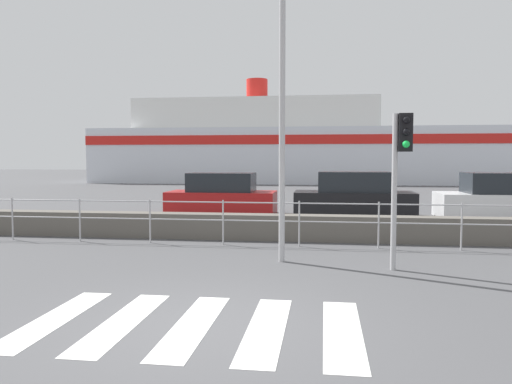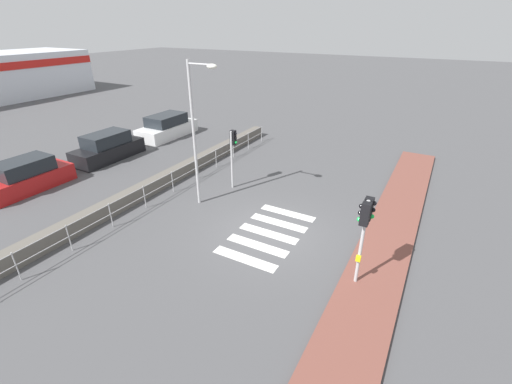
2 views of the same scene
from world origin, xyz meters
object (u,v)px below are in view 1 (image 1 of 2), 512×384
parked_car_red (222,197)px  parked_car_white (507,199)px  traffic_light_far (401,156)px  parked_car_black (354,197)px  ferry_boat (297,148)px  streetlamp (281,64)px

parked_car_red → parked_car_white: bearing=0.0°
traffic_light_far → parked_car_black: 8.69m
traffic_light_far → parked_car_red: traffic_light_far is taller
ferry_boat → parked_car_black: (3.36, -24.73, -2.28)m
parked_car_black → parked_car_white: size_ratio=0.92×
traffic_light_far → parked_car_black: bearing=92.1°
parked_car_black → parked_car_red: bearing=180.0°
traffic_light_far → streetlamp: size_ratio=0.47×
parked_car_black → parked_car_white: 5.09m
parked_car_black → parked_car_white: bearing=0.0°
streetlamp → parked_car_red: bearing=109.0°
parked_car_red → parked_car_black: 4.74m
streetlamp → ferry_boat: ferry_boat is taller
streetlamp → parked_car_red: size_ratio=1.55×
parked_car_black → ferry_boat: bearing=97.7°
ferry_boat → parked_car_white: 26.23m
ferry_boat → streetlamp: bearing=-87.4°
ferry_boat → parked_car_white: size_ratio=7.95×
traffic_light_far → parked_car_red: size_ratio=0.72×
parked_car_white → ferry_boat: bearing=108.9°
traffic_light_far → parked_car_white: 9.91m
streetlamp → parked_car_white: 11.31m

